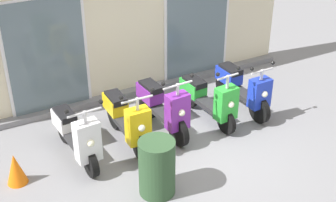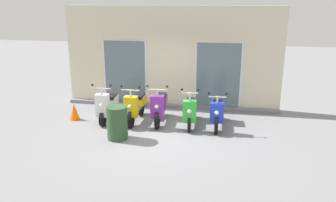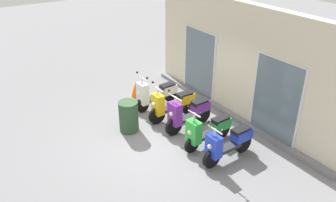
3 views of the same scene
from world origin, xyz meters
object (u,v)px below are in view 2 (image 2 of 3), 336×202
Objects in this scene: scooter_green at (190,110)px; trash_bin at (117,123)px; scooter_yellow at (136,106)px; scooter_purple at (160,106)px; scooter_blue at (217,111)px; scooter_white at (108,105)px; traffic_cone at (74,112)px.

scooter_green is 1.77× the size of trash_bin.
scooter_yellow is 1.02× the size of scooter_purple.
trash_bin is (-2.57, -1.39, -0.03)m from scooter_blue.
scooter_purple is at bearing 2.03° from scooter_white.
scooter_green is (2.56, 0.01, -0.00)m from scooter_white.
scooter_blue is (3.34, 0.02, 0.01)m from scooter_white.
scooter_white is at bearing 119.30° from trash_bin.
scooter_green is 3.61m from traffic_cone.
scooter_blue is 3.06× the size of traffic_cone.
scooter_white is 1.57m from trash_bin.
scooter_purple is 1.79× the size of trash_bin.
scooter_green is 1.00× the size of scooter_blue.
scooter_yellow reaches higher than traffic_cone.
scooter_purple is 1.01× the size of scooter_blue.
scooter_purple reaches higher than traffic_cone.
traffic_cone is at bearing -177.39° from scooter_green.
trash_bin is at bearing -151.59° from scooter_blue.
scooter_purple is 2.69m from traffic_cone.
scooter_green is (1.66, -0.01, -0.03)m from scooter_yellow.
scooter_purple reaches higher than scooter_green.
scooter_green reaches higher than traffic_cone.
scooter_yellow is 1.40m from trash_bin.
scooter_green is at bearing 37.68° from trash_bin.
trash_bin is 2.19m from traffic_cone.
scooter_white is 2.56m from scooter_green.
traffic_cone is at bearing -175.52° from scooter_purple.
scooter_white is 0.96× the size of scooter_yellow.
scooter_white reaches higher than traffic_cone.
scooter_blue is (1.71, -0.04, -0.03)m from scooter_purple.
scooter_blue reaches higher than trash_bin.
scooter_yellow reaches higher than scooter_green.
traffic_cone is (-3.60, -0.16, -0.21)m from scooter_green.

